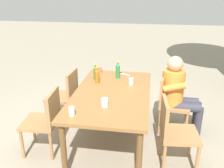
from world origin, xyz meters
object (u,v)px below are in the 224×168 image
(chair_far_left, at_px, (169,101))
(cup_terracotta, at_px, (100,70))
(dining_table, at_px, (112,98))
(bottle_amber, at_px, (97,76))
(chair_far_right, at_px, (173,130))
(bottle_green, at_px, (118,71))
(table_knife, at_px, (123,73))
(chair_near_right, at_px, (46,119))
(cup_glass, at_px, (105,102))
(cup_white, at_px, (72,111))
(chair_near_left, at_px, (66,94))
(person_in_white_shirt, at_px, (178,91))
(cup_steel, at_px, (131,82))
(bottle_olive, at_px, (96,72))

(chair_far_left, xyz_separation_m, cup_terracotta, (-0.36, -1.14, 0.31))
(dining_table, height_order, chair_far_left, chair_far_left)
(bottle_amber, bearing_deg, chair_far_right, 56.37)
(dining_table, xyz_separation_m, bottle_green, (-0.56, -0.00, 0.20))
(chair_far_left, height_order, bottle_amber, bottle_amber)
(cup_terracotta, relative_size, table_knife, 0.44)
(chair_near_right, xyz_separation_m, cup_glass, (0.04, 0.79, 0.31))
(dining_table, height_order, bottle_green, bottle_green)
(cup_terracotta, height_order, cup_white, cup_white)
(chair_near_left, distance_m, bottle_amber, 0.66)
(person_in_white_shirt, bearing_deg, cup_steel, -82.72)
(person_in_white_shirt, distance_m, bottle_green, 0.96)
(chair_near_right, bearing_deg, dining_table, 116.11)
(cup_glass, relative_size, cup_white, 1.01)
(chair_near_right, bearing_deg, chair_near_left, 179.99)
(chair_far_right, bearing_deg, chair_near_left, -116.50)
(chair_near_left, xyz_separation_m, cup_steel, (0.08, 1.04, 0.31))
(bottle_green, relative_size, table_knife, 1.27)
(chair_near_right, bearing_deg, person_in_white_shirt, 114.80)
(dining_table, height_order, cup_white, cup_white)
(cup_terracotta, relative_size, cup_white, 0.91)
(person_in_white_shirt, bearing_deg, cup_terracotta, -106.61)
(person_in_white_shirt, relative_size, table_knife, 5.40)
(chair_far_left, relative_size, bottle_green, 3.13)
(chair_near_left, xyz_separation_m, bottle_olive, (-0.07, 0.48, 0.36))
(bottle_green, height_order, cup_terracotta, bottle_green)
(dining_table, distance_m, chair_near_left, 0.92)
(bottle_amber, distance_m, table_knife, 0.58)
(person_in_white_shirt, distance_m, cup_steel, 0.70)
(bottle_amber, bearing_deg, chair_near_left, -99.28)
(bottle_olive, bearing_deg, table_knife, 128.38)
(chair_far_left, relative_size, cup_terracotta, 9.08)
(cup_glass, bearing_deg, chair_near_right, -92.72)
(bottle_olive, bearing_deg, chair_far_left, 86.89)
(chair_far_right, xyz_separation_m, bottle_amber, (-0.72, -1.08, 0.37))
(person_in_white_shirt, relative_size, cup_white, 11.20)
(chair_near_right, bearing_deg, cup_terracotta, 157.83)
(chair_near_right, height_order, table_knife, chair_near_right)
(cup_steel, height_order, table_knife, cup_steel)
(dining_table, bearing_deg, person_in_white_shirt, 113.62)
(chair_near_right, distance_m, cup_steel, 1.29)
(table_knife, bearing_deg, chair_near_left, -66.23)
(chair_near_right, xyz_separation_m, cup_white, (0.31, 0.47, 0.31))
(dining_table, height_order, bottle_amber, bottle_amber)
(chair_far_left, relative_size, chair_far_right, 1.00)
(chair_far_right, distance_m, bottle_amber, 1.35)
(chair_far_right, distance_m, table_knife, 1.43)
(bottle_green, bearing_deg, bottle_amber, -46.64)
(chair_near_right, distance_m, table_knife, 1.48)
(person_in_white_shirt, xyz_separation_m, bottle_olive, (-0.07, -1.25, 0.20))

